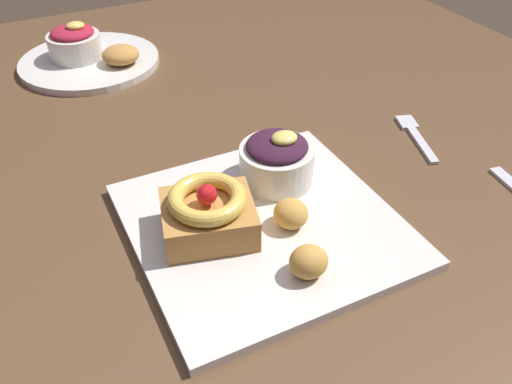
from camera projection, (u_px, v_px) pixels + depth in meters
dining_table at (185, 178)px, 0.84m from camera, size 1.42×1.16×0.73m
front_plate at (264, 225)px, 0.63m from camera, size 0.29×0.29×0.01m
cake_slice at (208, 213)px, 0.59m from camera, size 0.12×0.11×0.07m
berry_ramekin at (277, 160)px, 0.67m from camera, size 0.09×0.09×0.07m
fritter_front at (309, 262)px, 0.55m from camera, size 0.04×0.04×0.03m
fritter_middle at (291, 214)px, 0.61m from camera, size 0.04×0.04×0.03m
back_plate at (90, 62)px, 0.97m from camera, size 0.25×0.25×0.01m
back_ramekin at (74, 42)px, 0.96m from camera, size 0.09×0.09×0.07m
back_pastry at (121, 55)px, 0.95m from camera, size 0.06×0.06×0.03m
fork at (415, 135)px, 0.79m from camera, size 0.06×0.12×0.00m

